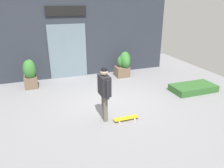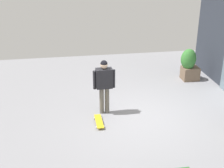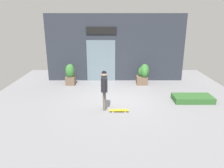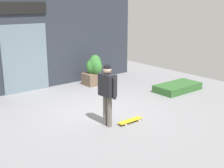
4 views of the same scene
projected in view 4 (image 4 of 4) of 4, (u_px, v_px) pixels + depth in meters
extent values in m
plane|color=gray|center=(99.00, 110.00, 9.10)|extent=(12.00, 12.00, 0.00)
cube|color=#2D333D|center=(44.00, 36.00, 11.14)|extent=(8.09, 0.25, 3.90)
cube|color=slate|center=(25.00, 59.00, 10.72)|extent=(1.68, 0.06, 2.42)
cube|color=black|center=(23.00, 8.00, 10.27)|extent=(1.73, 0.05, 0.39)
cylinder|color=#666056|center=(106.00, 110.00, 7.94)|extent=(0.13, 0.13, 0.82)
cylinder|color=#666056|center=(109.00, 112.00, 7.82)|extent=(0.13, 0.13, 0.82)
cube|color=#232328|center=(107.00, 85.00, 7.70)|extent=(0.27, 0.47, 0.58)
cylinder|color=#232328|center=(101.00, 84.00, 7.91)|extent=(0.09, 0.09, 0.55)
cylinder|color=#232328|center=(114.00, 88.00, 7.50)|extent=(0.09, 0.09, 0.55)
sphere|color=beige|center=(107.00, 70.00, 7.59)|extent=(0.21, 0.21, 0.21)
sphere|color=black|center=(107.00, 68.00, 7.58)|extent=(0.20, 0.20, 0.20)
cube|color=gold|center=(130.00, 120.00, 8.15)|extent=(0.77, 0.19, 0.02)
cylinder|color=silver|center=(134.00, 118.00, 8.39)|extent=(0.05, 0.03, 0.05)
cylinder|color=silver|center=(139.00, 121.00, 8.23)|extent=(0.05, 0.03, 0.05)
cylinder|color=silver|center=(121.00, 123.00, 8.09)|extent=(0.05, 0.03, 0.05)
cylinder|color=silver|center=(126.00, 125.00, 7.93)|extent=(0.05, 0.03, 0.05)
cube|color=brown|center=(92.00, 79.00, 11.83)|extent=(0.61, 0.61, 0.47)
ellipsoid|color=#387A33|center=(93.00, 66.00, 11.76)|extent=(0.59, 0.39, 0.63)
ellipsoid|color=#387A33|center=(96.00, 67.00, 11.67)|extent=(0.40, 0.55, 0.62)
ellipsoid|color=#387A33|center=(95.00, 65.00, 11.73)|extent=(0.51, 0.47, 0.78)
cube|color=#33662D|center=(178.00, 87.00, 11.06)|extent=(1.75, 0.90, 0.26)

